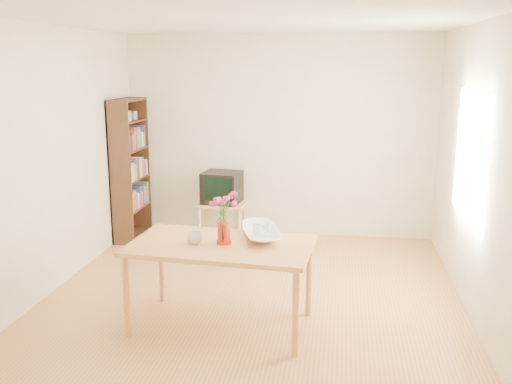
% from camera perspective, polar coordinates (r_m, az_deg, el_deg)
% --- Properties ---
extents(room, '(4.50, 4.50, 4.50)m').
position_cam_1_polar(room, '(5.23, -0.17, 2.50)').
color(room, '#A6723A').
rests_on(room, ground).
extents(table, '(1.59, 0.99, 0.75)m').
position_cam_1_polar(table, '(4.86, -3.51, -5.97)').
color(table, '#BB7D40').
rests_on(table, ground).
extents(tv_stand, '(0.60, 0.45, 0.46)m').
position_cam_1_polar(tv_stand, '(7.45, -3.39, -1.60)').
color(tv_stand, tan).
rests_on(tv_stand, ground).
extents(bookshelf, '(0.28, 0.70, 1.80)m').
position_cam_1_polar(bookshelf, '(7.46, -12.44, 1.72)').
color(bookshelf, black).
rests_on(bookshelf, ground).
extents(pitcher, '(0.13, 0.20, 0.19)m').
position_cam_1_polar(pitcher, '(4.81, -3.23, -4.18)').
color(pitcher, red).
rests_on(pitcher, table).
extents(flowers, '(0.21, 0.21, 0.30)m').
position_cam_1_polar(flowers, '(4.74, -3.27, -1.39)').
color(flowers, '#BD2C67').
rests_on(flowers, pitcher).
extents(mug, '(0.17, 0.17, 0.10)m').
position_cam_1_polar(mug, '(4.84, -6.18, -4.57)').
color(mug, white).
rests_on(mug, table).
extents(bowl, '(0.57, 0.57, 0.43)m').
position_cam_1_polar(bowl, '(4.95, 0.48, -2.07)').
color(bowl, white).
rests_on(bowl, table).
extents(teacup_a, '(0.09, 0.09, 0.06)m').
position_cam_1_polar(teacup_a, '(4.97, 0.02, -2.56)').
color(teacup_a, white).
rests_on(teacup_a, bowl).
extents(teacup_b, '(0.08, 0.08, 0.06)m').
position_cam_1_polar(teacup_b, '(4.97, 1.03, -2.53)').
color(teacup_b, white).
rests_on(teacup_b, bowl).
extents(television, '(0.51, 0.48, 0.40)m').
position_cam_1_polar(television, '(7.39, -3.40, 0.52)').
color(television, black).
rests_on(television, tv_stand).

